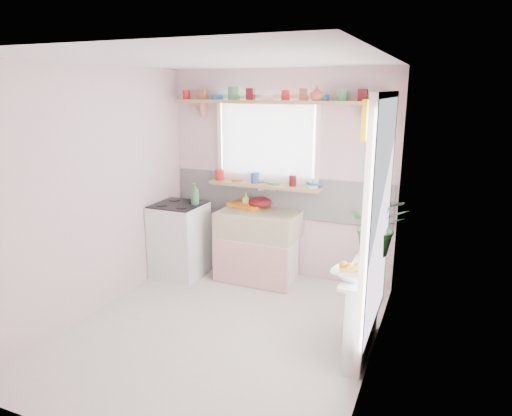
% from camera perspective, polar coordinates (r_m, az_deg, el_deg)
% --- Properties ---
extents(room, '(3.20, 3.20, 3.20)m').
position_cam_1_polar(room, '(4.62, 7.52, 3.37)').
color(room, beige).
rests_on(room, ground).
extents(sink_unit, '(0.95, 0.65, 1.11)m').
position_cam_1_polar(sink_unit, '(5.52, 0.27, -4.72)').
color(sink_unit, white).
rests_on(sink_unit, ground).
extents(cooker, '(0.58, 0.58, 0.93)m').
position_cam_1_polar(cooker, '(5.72, -9.52, -3.90)').
color(cooker, white).
rests_on(cooker, ground).
extents(radiator_ledge, '(0.22, 0.95, 0.78)m').
position_cam_1_polar(radiator_ledge, '(4.19, 13.19, -12.23)').
color(radiator_ledge, white).
rests_on(radiator_ledge, ground).
extents(windowsill, '(1.40, 0.22, 0.04)m').
position_cam_1_polar(windowsill, '(5.49, 1.02, 2.86)').
color(windowsill, tan).
rests_on(windowsill, room).
extents(pine_shelf, '(2.52, 0.24, 0.04)m').
position_cam_1_polar(pine_shelf, '(5.31, 2.57, 13.11)').
color(pine_shelf, tan).
rests_on(pine_shelf, room).
extents(shelf_crockery, '(2.47, 0.11, 0.12)m').
position_cam_1_polar(shelf_crockery, '(5.33, 2.14, 13.91)').
color(shelf_crockery, red).
rests_on(shelf_crockery, pine_shelf).
extents(sill_crockery, '(1.35, 0.11, 0.12)m').
position_cam_1_polar(sill_crockery, '(5.50, 0.55, 3.66)').
color(sill_crockery, red).
rests_on(sill_crockery, windowsill).
extents(dish_tray, '(0.51, 0.44, 0.04)m').
position_cam_1_polar(dish_tray, '(5.66, -1.01, 0.42)').
color(dish_tray, orange).
rests_on(dish_tray, sink_unit).
extents(colander, '(0.35, 0.35, 0.13)m').
position_cam_1_polar(colander, '(5.58, 0.56, 0.70)').
color(colander, '#5D0F16').
rests_on(colander, sink_unit).
extents(jade_plant, '(0.56, 0.50, 0.56)m').
position_cam_1_polar(jade_plant, '(4.32, 15.04, -2.12)').
color(jade_plant, '#346C2B').
rests_on(jade_plant, radiator_ledge).
extents(fruit_bowl, '(0.32, 0.32, 0.07)m').
position_cam_1_polar(fruit_bowl, '(3.81, 11.57, -8.12)').
color(fruit_bowl, silver).
rests_on(fruit_bowl, radiator_ledge).
extents(herb_pot, '(0.11, 0.07, 0.20)m').
position_cam_1_polar(herb_pot, '(4.08, 13.63, -5.68)').
color(herb_pot, '#29682C').
rests_on(herb_pot, radiator_ledge).
extents(soap_bottle_sink, '(0.10, 0.10, 0.17)m').
position_cam_1_polar(soap_bottle_sink, '(5.65, -1.26, 1.07)').
color(soap_bottle_sink, '#E1F56D').
rests_on(soap_bottle_sink, sink_unit).
extents(sill_cup, '(0.16, 0.16, 0.10)m').
position_cam_1_polar(sill_cup, '(5.56, 0.51, 3.76)').
color(sill_cup, silver).
rests_on(sill_cup, windowsill).
extents(sill_bowl, '(0.24, 0.24, 0.06)m').
position_cam_1_polar(sill_bowl, '(5.35, 7.37, 2.97)').
color(sill_bowl, teal).
rests_on(sill_bowl, windowsill).
extents(shelf_vase, '(0.17, 0.17, 0.16)m').
position_cam_1_polar(shelf_vase, '(5.10, 7.61, 14.03)').
color(shelf_vase, '#B25236').
rests_on(shelf_vase, pine_shelf).
extents(cooker_bottle, '(0.11, 0.11, 0.26)m').
position_cam_1_polar(cooker_bottle, '(5.50, -7.65, 1.76)').
color(cooker_bottle, '#397246').
rests_on(cooker_bottle, cooker).
extents(fruit, '(0.20, 0.14, 0.10)m').
position_cam_1_polar(fruit, '(3.79, 11.72, -7.27)').
color(fruit, orange).
rests_on(fruit, fruit_bowl).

